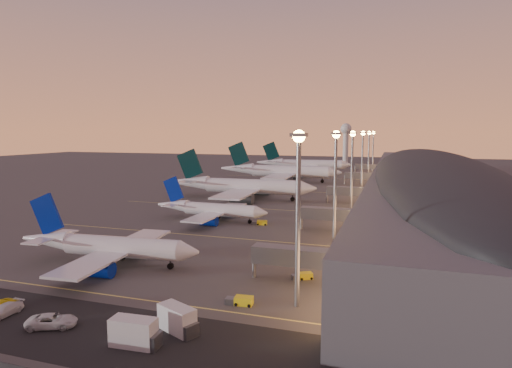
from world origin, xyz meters
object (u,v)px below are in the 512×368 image
object	(u,v)px
catering_truck_b	(136,333)
service_van_e	(52,321)
airliner_wide_near	(240,186)
airliner_narrow_north	(211,209)
baggage_tug_a	(240,301)
baggage_tug_c	(260,223)
airliner_narrow_south	(107,246)
service_van_c	(4,310)
airliner_wide_mid	(280,171)
radar_tower	(346,136)
catering_truck_a	(178,320)
airliner_wide_far	(303,164)
baggage_tug_b	(303,276)

from	to	relation	value
catering_truck_b	service_van_e	bearing A→B (deg)	172.91
airliner_wide_near	airliner_narrow_north	bearing A→B (deg)	-83.58
airliner_narrow_north	airliner_wide_near	world-z (taller)	airliner_wide_near
catering_truck_b	baggage_tug_a	bearing A→B (deg)	60.45
baggage_tug_c	airliner_wide_near	bearing A→B (deg)	108.12
service_van_e	baggage_tug_c	bearing A→B (deg)	-29.14
airliner_narrow_south	airliner_wide_near	distance (m)	84.63
airliner_wide_near	service_van_c	distance (m)	109.24
airliner_narrow_south	airliner_wide_near	bearing A→B (deg)	87.80
catering_truck_b	service_van_e	xyz separation A→B (m)	(-13.41, 0.84, -0.71)
airliner_narrow_north	service_van_e	world-z (taller)	airliner_narrow_north
baggage_tug_c	catering_truck_b	bearing A→B (deg)	-93.88
airliner_wide_near	airliner_wide_mid	distance (m)	60.59
airliner_wide_near	baggage_tug_a	size ratio (longest dim) A/B	14.02
airliner_narrow_north	radar_tower	world-z (taller)	radar_tower
service_van_c	radar_tower	bearing A→B (deg)	88.77
airliner_narrow_north	baggage_tug_c	bearing A→B (deg)	-2.03
radar_tower	service_van_c	bearing A→B (deg)	-92.23
baggage_tug_a	catering_truck_b	xyz separation A→B (m)	(-7.63, -15.60, 1.04)
catering_truck_a	service_van_c	xyz separation A→B (m)	(-25.58, -3.28, -0.76)
airliner_wide_mid	baggage_tug_c	bearing A→B (deg)	-79.59
airliner_wide_far	radar_tower	xyz separation A→B (m)	(16.29, 91.46, 16.89)
airliner_wide_mid	baggage_tug_c	xyz separation A→B (m)	(21.63, -102.24, -4.71)
radar_tower	baggage_tug_a	distance (m)	303.27
airliner_wide_near	baggage_tug_a	distance (m)	101.35
airliner_wide_near	airliner_wide_far	world-z (taller)	airliner_wide_far
airliner_wide_near	service_van_e	distance (m)	110.74
baggage_tug_c	baggage_tug_b	bearing A→B (deg)	-71.70
baggage_tug_a	service_van_e	xyz separation A→B (m)	(-21.04, -14.76, 0.32)
airliner_wide_far	service_van_e	bearing A→B (deg)	-92.16
baggage_tug_c	catering_truck_b	size ratio (longest dim) A/B	0.69
baggage_tug_b	service_van_e	distance (m)	39.82
airliner_wide_mid	baggage_tug_c	size ratio (longest dim) A/B	14.88
baggage_tug_c	service_van_c	size ratio (longest dim) A/B	0.78
service_van_c	airliner_wide_far	bearing A→B (deg)	92.01
airliner_wide_near	service_van_e	xyz separation A→B (m)	(13.90, -109.80, -4.02)
baggage_tug_a	catering_truck_b	bearing A→B (deg)	-121.34
radar_tower	baggage_tug_c	bearing A→B (deg)	-89.05
baggage_tug_a	airliner_narrow_north	bearing A→B (deg)	112.81
radar_tower	service_van_e	xyz separation A→B (m)	(-3.21, -316.76, -20.99)
airliner_wide_mid	radar_tower	xyz separation A→B (m)	(17.49, 146.37, 16.60)
airliner_wide_mid	baggage_tug_b	distance (m)	147.87
radar_tower	service_van_e	distance (m)	317.47
airliner_wide_near	service_van_c	size ratio (longest dim) A/B	10.78
airliner_narrow_south	airliner_wide_mid	distance (m)	145.20
radar_tower	baggage_tug_a	xyz separation A→B (m)	(17.83, -302.00, -21.31)
airliner_wide_far	catering_truck_b	world-z (taller)	airliner_wide_far
airliner_wide_mid	baggage_tug_a	distance (m)	159.65
airliner_wide_near	baggage_tug_a	world-z (taller)	airliner_wide_near
service_van_c	catering_truck_b	bearing A→B (deg)	-3.04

